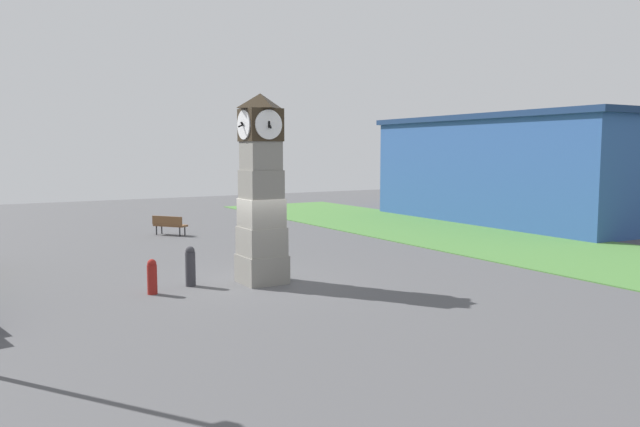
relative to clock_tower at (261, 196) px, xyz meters
The scene contains 7 objects.
ground_plane 2.57m from the clock_tower, 123.75° to the left, with size 67.33×67.33×0.00m, color #4C4C4F.
clock_tower is the anchor object (origin of this frame).
bollard_near_tower 2.87m from the clock_tower, 107.99° to the right, with size 0.29×0.29×1.16m.
bollard_mid_row 3.83m from the clock_tower, 93.32° to the right, with size 0.27×0.27×0.97m.
bench 11.70m from the clock_tower, behind, with size 1.60×1.39×0.90m.
warehouse_blue_far 22.30m from the clock_tower, 109.34° to the left, with size 16.44×11.88×5.77m.
grass_verge_far 13.05m from the clock_tower, 105.24° to the left, with size 40.40×7.92×0.04m, color #477A38.
Camera 1 is at (16.46, -7.86, 3.91)m, focal length 35.00 mm.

